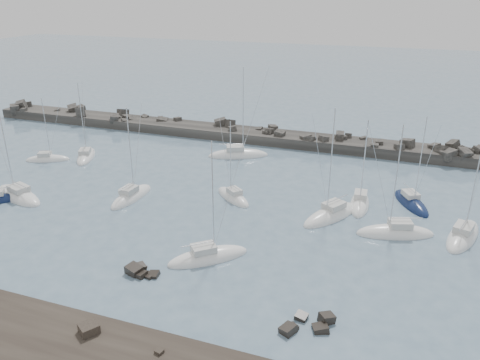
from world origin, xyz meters
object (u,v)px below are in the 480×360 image
sailboat_6 (331,216)px  sailboat_10 (463,236)px  sailboat_3 (131,197)px  sailboat_8 (411,203)px  sailboat_9 (395,233)px  sailboat_1 (86,157)px  sailboat_4 (238,155)px  sailboat_5 (233,197)px  sailboat_0 (48,160)px  sailboat_13 (19,196)px  sailboat_7 (208,258)px  sailboat_14 (360,204)px

sailboat_6 → sailboat_10: size_ratio=1.05×
sailboat_3 → sailboat_8: sailboat_3 is taller
sailboat_6 → sailboat_9: 8.21m
sailboat_1 → sailboat_4: sailboat_4 is taller
sailboat_1 → sailboat_5: bearing=-13.7°
sailboat_5 → sailboat_8: (23.20, 6.32, -0.00)m
sailboat_4 → sailboat_9: sailboat_4 is taller
sailboat_6 → sailboat_9: (7.94, -2.11, 0.00)m
sailboat_0 → sailboat_1: bearing=33.4°
sailboat_8 → sailboat_13: (-51.49, -15.99, 0.01)m
sailboat_1 → sailboat_8: sailboat_1 is taller
sailboat_8 → sailboat_10: bearing=-52.3°
sailboat_7 → sailboat_14: size_ratio=1.10×
sailboat_0 → sailboat_8: 58.05m
sailboat_3 → sailboat_13: (-15.00, -4.99, -0.01)m
sailboat_1 → sailboat_4: (24.33, 9.40, 0.01)m
sailboat_3 → sailboat_6: 27.20m
sailboat_3 → sailboat_6: bearing=7.7°
sailboat_0 → sailboat_5: size_ratio=0.98×
sailboat_1 → sailboat_4: bearing=21.1°
sailboat_6 → sailboat_13: size_ratio=0.96×
sailboat_1 → sailboat_7: sailboat_7 is taller
sailboat_10 → sailboat_13: 57.95m
sailboat_9 → sailboat_7: bearing=-146.6°
sailboat_14 → sailboat_7: bearing=-126.0°
sailboat_1 → sailboat_5: sailboat_1 is taller
sailboat_3 → sailboat_1: bearing=144.0°
sailboat_5 → sailboat_9: (21.59, -3.12, 0.01)m
sailboat_7 → sailboat_9: 22.44m
sailboat_7 → sailboat_10: sailboat_10 is taller
sailboat_3 → sailboat_13: sailboat_13 is taller
sailboat_0 → sailboat_1: (5.19, 3.42, 0.01)m
sailboat_4 → sailboat_8: sailboat_4 is taller
sailboat_1 → sailboat_3: sailboat_1 is taller
sailboat_4 → sailboat_7: sailboat_4 is taller
sailboat_1 → sailboat_5: (29.61, -7.19, 0.00)m
sailboat_1 → sailboat_7: (32.47, -22.65, 0.01)m
sailboat_13 → sailboat_9: bearing=7.5°
sailboat_4 → sailboat_13: 34.91m
sailboat_1 → sailboat_6: size_ratio=0.89×
sailboat_6 → sailboat_13: sailboat_13 is taller
sailboat_5 → sailboat_7: (2.86, -15.46, 0.00)m
sailboat_9 → sailboat_14: 8.32m
sailboat_3 → sailboat_14: sailboat_3 is taller
sailboat_7 → sailboat_14: 23.60m
sailboat_10 → sailboat_0: bearing=175.5°
sailboat_10 → sailboat_5: bearing=177.6°
sailboat_4 → sailboat_13: sailboat_4 is taller
sailboat_0 → sailboat_1: sailboat_1 is taller
sailboat_7 → sailboat_14: bearing=54.0°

